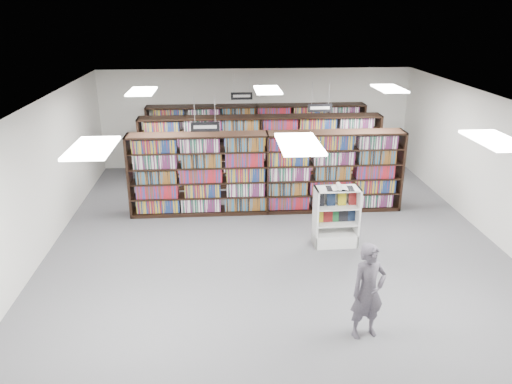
{
  "coord_description": "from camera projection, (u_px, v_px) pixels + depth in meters",
  "views": [
    {
      "loc": [
        -1.14,
        -10.07,
        5.08
      ],
      "look_at": [
        -0.39,
        0.5,
        1.1
      ],
      "focal_mm": 35.0,
      "sensor_mm": 36.0,
      "label": 1
    }
  ],
  "objects": [
    {
      "name": "troffer_back_center",
      "position": [
        268.0,
        90.0,
        12.02
      ],
      "size": [
        0.6,
        1.2,
        0.04
      ],
      "primitive_type": "cube",
      "color": "white",
      "rests_on": "ceiling"
    },
    {
      "name": "wall_back",
      "position": [
        256.0,
        118.0,
        16.3
      ],
      "size": [
        10.0,
        0.1,
        3.2
      ],
      "primitive_type": "cube",
      "color": "silver",
      "rests_on": "ground"
    },
    {
      "name": "wall_left",
      "position": [
        37.0,
        184.0,
        10.37
      ],
      "size": [
        0.1,
        12.0,
        3.2
      ],
      "primitive_type": "cube",
      "color": "silver",
      "rests_on": "ground"
    },
    {
      "name": "bookshelf_row_far",
      "position": [
        257.0,
        137.0,
        16.22
      ],
      "size": [
        7.0,
        0.6,
        2.1
      ],
      "color": "black",
      "rests_on": "floor"
    },
    {
      "name": "aisle_sign_left",
      "position": [
        205.0,
        126.0,
        11.21
      ],
      "size": [
        0.65,
        0.02,
        0.8
      ],
      "color": "#B2B2B7",
      "rests_on": "ceiling"
    },
    {
      "name": "bookshelf_row_mid",
      "position": [
        261.0,
        151.0,
        14.63
      ],
      "size": [
        7.0,
        0.6,
        2.1
      ],
      "color": "black",
      "rests_on": "floor"
    },
    {
      "name": "aisle_sign_right",
      "position": [
        320.0,
        107.0,
        13.27
      ],
      "size": [
        0.65,
        0.02,
        0.8
      ],
      "color": "#B2B2B7",
      "rests_on": "ceiling"
    },
    {
      "name": "aisle_sign_center",
      "position": [
        242.0,
        95.0,
        15.01
      ],
      "size": [
        0.65,
        0.02,
        0.8
      ],
      "color": "#B2B2B7",
      "rests_on": "ceiling"
    },
    {
      "name": "floor",
      "position": [
        275.0,
        245.0,
        11.26
      ],
      "size": [
        12.0,
        12.0,
        0.0
      ],
      "primitive_type": "plane",
      "color": "#4B4A4F",
      "rests_on": "ground"
    },
    {
      "name": "wall_front",
      "position": [
        339.0,
        368.0,
        5.1
      ],
      "size": [
        10.0,
        0.1,
        3.2
      ],
      "primitive_type": "cube",
      "color": "silver",
      "rests_on": "ground"
    },
    {
      "name": "shopper",
      "position": [
        368.0,
        291.0,
        7.92
      ],
      "size": [
        0.67,
        0.52,
        1.63
      ],
      "primitive_type": "imported",
      "rotation": [
        0.0,
        0.0,
        0.24
      ],
      "color": "#534E59",
      "rests_on": "floor"
    },
    {
      "name": "open_book",
      "position": [
        340.0,
        187.0,
        10.74
      ],
      "size": [
        0.61,
        0.38,
        0.13
      ],
      "rotation": [
        0.0,
        0.0,
        -0.07
      ],
      "color": "black",
      "rests_on": "endcap_display"
    },
    {
      "name": "wall_right",
      "position": [
        500.0,
        173.0,
        11.03
      ],
      "size": [
        0.1,
        12.0,
        3.2
      ],
      "primitive_type": "cube",
      "color": "silver",
      "rests_on": "ground"
    },
    {
      "name": "bookshelf_row_near",
      "position": [
        267.0,
        173.0,
        12.76
      ],
      "size": [
        7.0,
        0.6,
        2.1
      ],
      "color": "black",
      "rests_on": "floor"
    },
    {
      "name": "troffer_front_left",
      "position": [
        92.0,
        148.0,
        7.15
      ],
      "size": [
        0.6,
        1.2,
        0.04
      ],
      "primitive_type": "cube",
      "color": "white",
      "rests_on": "ceiling"
    },
    {
      "name": "endcap_display",
      "position": [
        335.0,
        225.0,
        11.15
      ],
      "size": [
        0.99,
        0.52,
        1.36
      ],
      "rotation": [
        0.0,
        0.0,
        0.03
      ],
      "color": "white",
      "rests_on": "floor"
    },
    {
      "name": "troffer_front_center",
      "position": [
        299.0,
        144.0,
        7.35
      ],
      "size": [
        0.6,
        1.2,
        0.04
      ],
      "primitive_type": "cube",
      "color": "white",
      "rests_on": "ceiling"
    },
    {
      "name": "troffer_back_right",
      "position": [
        389.0,
        89.0,
        12.22
      ],
      "size": [
        0.6,
        1.2,
        0.04
      ],
      "primitive_type": "cube",
      "color": "white",
      "rests_on": "ceiling"
    },
    {
      "name": "ceiling",
      "position": [
        277.0,
        104.0,
        10.14
      ],
      "size": [
        10.0,
        12.0,
        0.1
      ],
      "primitive_type": "cube",
      "color": "white",
      "rests_on": "wall_back"
    },
    {
      "name": "troffer_front_right",
      "position": [
        495.0,
        140.0,
        7.55
      ],
      "size": [
        0.6,
        1.2,
        0.04
      ],
      "primitive_type": "cube",
      "color": "white",
      "rests_on": "ceiling"
    },
    {
      "name": "troffer_back_left",
      "position": [
        142.0,
        91.0,
        11.82
      ],
      "size": [
        0.6,
        1.2,
        0.04
      ],
      "primitive_type": "cube",
      "color": "white",
      "rests_on": "ceiling"
    }
  ]
}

